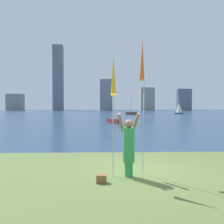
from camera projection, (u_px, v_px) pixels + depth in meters
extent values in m
cube|color=navy|center=(108.00, 113.00, 70.09)|extent=(120.00, 116.69, 0.12)
cube|color=#2D381C|center=(129.00, 153.00, 11.80)|extent=(120.00, 0.70, 0.02)
cylinder|color=green|center=(129.00, 169.00, 7.76)|extent=(0.25, 0.25, 0.44)
cylinder|color=green|center=(129.00, 145.00, 7.74)|extent=(0.35, 0.35, 1.04)
sphere|color=#936B51|center=(129.00, 124.00, 7.72)|extent=(0.25, 0.25, 0.25)
cylinder|color=#936B51|center=(121.00, 123.00, 7.86)|extent=(0.25, 0.40, 0.60)
cylinder|color=#936B51|center=(136.00, 123.00, 7.87)|extent=(0.25, 0.40, 0.60)
cylinder|color=#B2B2B7|center=(113.00, 136.00, 7.89)|extent=(0.02, 0.28, 2.42)
cone|color=yellow|center=(113.00, 75.00, 7.52)|extent=(0.16, 0.29, 1.23)
sphere|color=yellow|center=(113.00, 96.00, 7.60)|extent=(0.06, 0.06, 0.06)
cylinder|color=#B2B2B7|center=(143.00, 127.00, 7.92)|extent=(0.02, 0.25, 2.93)
cone|color=#F25919|center=(142.00, 61.00, 8.14)|extent=(0.16, 0.26, 1.24)
sphere|color=yellow|center=(142.00, 80.00, 8.11)|extent=(0.06, 0.06, 0.06)
cube|color=brown|center=(101.00, 179.00, 7.15)|extent=(0.28, 0.20, 0.22)
cube|color=maroon|center=(114.00, 121.00, 31.69)|extent=(1.77, 2.87, 0.51)
cylinder|color=silver|center=(114.00, 98.00, 31.62)|extent=(0.09, 0.09, 5.05)
cube|color=#2D6084|center=(179.00, 113.00, 63.33)|extent=(2.57, 2.80, 0.38)
cylinder|color=silver|center=(179.00, 104.00, 63.27)|extent=(0.09, 0.09, 4.21)
cone|color=silver|center=(179.00, 107.00, 63.46)|extent=(2.00, 2.00, 2.50)
cube|color=brown|center=(131.00, 113.00, 59.42)|extent=(2.76, 1.61, 0.62)
cylinder|color=silver|center=(131.00, 103.00, 59.36)|extent=(0.08, 0.08, 4.23)
cube|color=gray|center=(15.00, 102.00, 107.47)|extent=(6.12, 5.58, 6.86)
cube|color=slate|center=(58.00, 78.00, 106.04)|extent=(3.95, 4.12, 26.71)
cube|color=gray|center=(106.00, 95.00, 105.37)|extent=(5.25, 4.16, 12.67)
cube|color=gray|center=(147.00, 99.00, 109.62)|extent=(5.75, 6.90, 9.53)
cube|color=slate|center=(184.00, 100.00, 108.53)|extent=(5.89, 3.12, 9.02)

